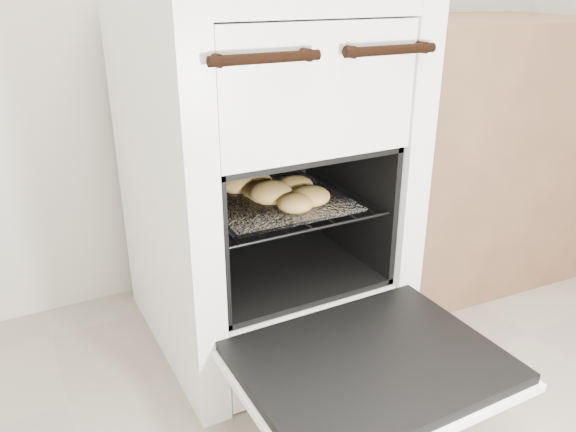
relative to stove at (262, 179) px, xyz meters
name	(u,v)px	position (x,y,z in m)	size (l,w,h in m)	color
stove	(262,179)	(0.00, 0.00, 0.00)	(0.67, 0.74, 1.02)	white
oven_door	(371,365)	(0.00, -0.56, -0.28)	(0.60, 0.47, 0.04)	black
oven_rack	(273,201)	(0.00, -0.07, -0.04)	(0.48, 0.47, 0.01)	black
foil_sheet	(277,202)	(0.00, -0.10, -0.04)	(0.38, 0.33, 0.01)	white
baked_rolls	(272,189)	(0.00, -0.07, -0.01)	(0.29, 0.35, 0.06)	tan
counter	(457,150)	(0.82, 0.07, -0.04)	(0.92, 0.61, 0.92)	brown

